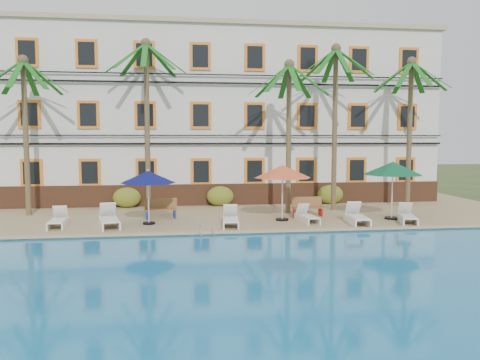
{
  "coord_description": "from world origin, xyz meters",
  "views": [
    {
      "loc": [
        -2.62,
        -19.03,
        3.94
      ],
      "look_at": [
        0.18,
        3.0,
        2.0
      ],
      "focal_mm": 35.0,
      "sensor_mm": 36.0,
      "label": 1
    }
  ],
  "objects": [
    {
      "name": "lounger_d",
      "position": [
        2.95,
        1.1,
        0.5
      ],
      "size": [
        0.8,
        1.71,
        0.78
      ],
      "color": "white",
      "rests_on": "pool_deck"
    },
    {
      "name": "palm_c",
      "position": [
        2.71,
        3.78,
        5.13
      ],
      "size": [
        4.03,
        4.03,
        7.6
      ],
      "color": "brown",
      "rests_on": "pool_deck"
    },
    {
      "name": "palm_a",
      "position": [
        -10.0,
        4.65,
        5.18
      ],
      "size": [
        4.03,
        4.03,
        7.68
      ],
      "color": "brown",
      "rests_on": "pool_deck"
    },
    {
      "name": "palm_e",
      "position": [
        9.5,
        4.66,
        5.37
      ],
      "size": [
        4.03,
        4.03,
        8.02
      ],
      "color": "brown",
      "rests_on": "pool_deck"
    },
    {
      "name": "palm_b",
      "position": [
        -4.31,
        5.56,
        5.82
      ],
      "size": [
        4.03,
        4.03,
        8.81
      ],
      "color": "brown",
      "rests_on": "pool_deck"
    },
    {
      "name": "umbrella_green",
      "position": [
        7.04,
        1.33,
        2.59
      ],
      "size": [
        2.75,
        2.75,
        2.74
      ],
      "color": "black",
      "rests_on": "pool_deck"
    },
    {
      "name": "bench_right",
      "position": [
        3.39,
        2.6,
        0.72
      ],
      "size": [
        1.54,
        0.6,
        0.93
      ],
      "color": "olive",
      "rests_on": "pool_deck"
    },
    {
      "name": "shrub_mid",
      "position": [
        -0.47,
        6.6,
        0.8
      ],
      "size": [
        1.5,
        0.9,
        1.1
      ],
      "primitive_type": "ellipsoid",
      "color": "#1F5A19",
      "rests_on": "pool_deck"
    },
    {
      "name": "swimming_pool",
      "position": [
        0.0,
        -7.0,
        0.1
      ],
      "size": [
        26.0,
        12.0,
        0.2
      ],
      "primitive_type": "cube",
      "color": "#1776B2",
      "rests_on": "ground"
    },
    {
      "name": "pool_ladder",
      "position": [
        -1.63,
        -1.0,
        0.25
      ],
      "size": [
        0.54,
        0.74,
        0.74
      ],
      "color": "silver",
      "rests_on": "ground"
    },
    {
      "name": "ground",
      "position": [
        0.0,
        0.0,
        0.0
      ],
      "size": [
        100.0,
        100.0,
        0.0
      ],
      "primitive_type": "plane",
      "color": "#384C23",
      "rests_on": "ground"
    },
    {
      "name": "hotel_building",
      "position": [
        0.0,
        9.98,
        5.37
      ],
      "size": [
        25.4,
        6.44,
        10.22
      ],
      "color": "silver",
      "rests_on": "pool_deck"
    },
    {
      "name": "lounger_c",
      "position": [
        -0.54,
        0.55,
        0.53
      ],
      "size": [
        0.81,
        1.9,
        0.88
      ],
      "color": "white",
      "rests_on": "pool_deck"
    },
    {
      "name": "pool_deck",
      "position": [
        0.0,
        5.0,
        0.12
      ],
      "size": [
        30.0,
        12.0,
        0.25
      ],
      "primitive_type": "cube",
      "color": "tan",
      "rests_on": "ground"
    },
    {
      "name": "umbrella_blue",
      "position": [
        -4.03,
        1.45,
        2.3
      ],
      "size": [
        2.4,
        2.4,
        2.4
      ],
      "color": "black",
      "rests_on": "pool_deck"
    },
    {
      "name": "bench_left",
      "position": [
        -3.58,
        2.87,
        0.72
      ],
      "size": [
        1.56,
        0.72,
        0.93
      ],
      "color": "olive",
      "rests_on": "pool_deck"
    },
    {
      "name": "umbrella_red",
      "position": [
        1.94,
        1.64,
        2.47
      ],
      "size": [
        2.6,
        2.6,
        2.6
      ],
      "color": "black",
      "rests_on": "pool_deck"
    },
    {
      "name": "lounger_f",
      "position": [
        7.34,
        0.41,
        0.52
      ],
      "size": [
        1.13,
        1.9,
        0.85
      ],
      "color": "white",
      "rests_on": "pool_deck"
    },
    {
      "name": "shrub_left",
      "position": [
        -5.53,
        6.6,
        0.8
      ],
      "size": [
        1.5,
        0.9,
        1.1
      ],
      "primitive_type": "ellipsoid",
      "color": "#1F5A19",
      "rests_on": "pool_deck"
    },
    {
      "name": "shrub_right",
      "position": [
        5.83,
        6.6,
        0.8
      ],
      "size": [
        1.5,
        0.9,
        1.1
      ],
      "primitive_type": "ellipsoid",
      "color": "#1F5A19",
      "rests_on": "pool_deck"
    },
    {
      "name": "lounger_b",
      "position": [
        -5.65,
        1.01,
        0.57
      ],
      "size": [
        1.19,
        2.17,
        0.97
      ],
      "color": "white",
      "rests_on": "pool_deck"
    },
    {
      "name": "pool_coping",
      "position": [
        0.0,
        -0.9,
        0.28
      ],
      "size": [
        30.0,
        0.35,
        0.06
      ],
      "primitive_type": "cube",
      "color": "tan",
      "rests_on": "pool_deck"
    },
    {
      "name": "palm_d",
      "position": [
        5.3,
        4.45,
        5.68
      ],
      "size": [
        4.03,
        4.03,
        8.56
      ],
      "color": "brown",
      "rests_on": "pool_deck"
    },
    {
      "name": "lounger_a",
      "position": [
        -7.78,
        1.26,
        0.52
      ],
      "size": [
        0.77,
        1.84,
        0.85
      ],
      "color": "white",
      "rests_on": "pool_deck"
    },
    {
      "name": "lounger_e",
      "position": [
        4.99,
        0.36,
        0.55
      ],
      "size": [
        0.88,
        2.02,
        0.93
      ],
      "color": "white",
      "rests_on": "pool_deck"
    }
  ]
}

